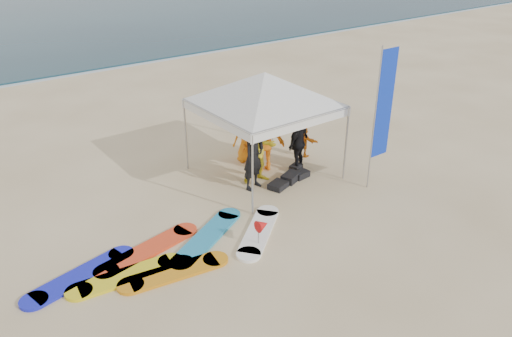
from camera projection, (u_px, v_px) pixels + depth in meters
The scene contains 13 objects.
ground at pixel (313, 271), 10.30m from camera, with size 120.00×120.00×0.00m, color beige.
shoreline_foam at pixel (48, 77), 23.35m from camera, with size 160.00×1.20×0.01m, color silver.
person_black_a at pixel (254, 155), 13.13m from camera, with size 0.72×0.47×1.96m, color black.
person_yellow at pixel (260, 149), 13.48m from camera, with size 0.94×0.73×1.93m, color gold.
person_orange_a at pixel (264, 138), 14.16m from camera, with size 1.26×0.73×1.96m, color orange.
person_black_b at pixel (298, 142), 14.18m from camera, with size 1.00×0.42×1.71m, color black.
person_orange_b at pixel (246, 136), 14.77m from camera, with size 0.77×0.50×1.58m, color orange.
person_seated at pixel (303, 141), 15.20m from camera, with size 0.93×0.30×1.00m, color #CD6812.
canopy_tent at pixel (265, 73), 13.03m from camera, with size 4.49×4.49×3.39m.
feather_flag at pixel (383, 106), 12.74m from camera, with size 0.64×0.04×3.84m.
marker_pennant at pixel (263, 225), 10.96m from camera, with size 0.28×0.28×0.64m.
gear_pile at pixel (291, 177), 13.90m from camera, with size 1.58×0.94×0.22m.
surfboard_spread at pixel (168, 256), 10.72m from camera, with size 5.78×2.15×0.07m.
Camera 1 is at (-5.94, -5.93, 6.45)m, focal length 35.00 mm.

